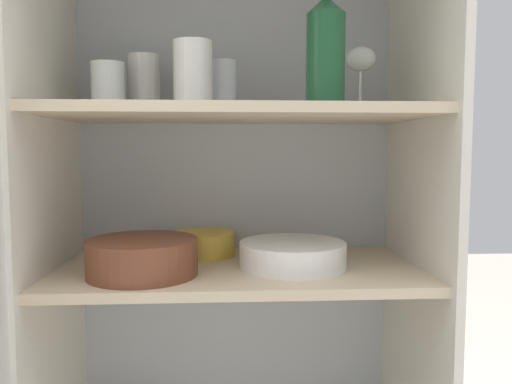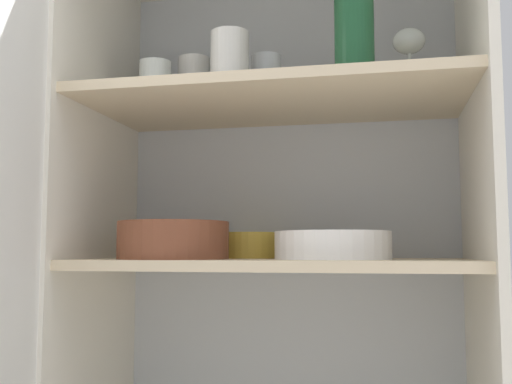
# 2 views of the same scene
# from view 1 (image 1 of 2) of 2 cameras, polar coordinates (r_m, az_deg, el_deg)

# --- Properties ---
(cupboard_back_panel) EXTENTS (0.80, 0.02, 1.46)m
(cupboard_back_panel) POSITION_cam_1_polar(r_m,az_deg,el_deg) (1.30, -2.22, -9.70)
(cupboard_back_panel) COLOR #B2B7BC
(cupboard_back_panel) RESTS_ON ground_plane
(cupboard_side_left) EXTENTS (0.02, 0.43, 1.46)m
(cupboard_side_left) POSITION_cam_1_polar(r_m,az_deg,el_deg) (1.17, -22.11, -11.79)
(cupboard_side_left) COLOR silver
(cupboard_side_left) RESTS_ON ground_plane
(cupboard_side_right) EXTENTS (0.02, 0.43, 1.46)m
(cupboard_side_right) POSITION_cam_1_polar(r_m,az_deg,el_deg) (1.18, 17.78, -11.47)
(cupboard_side_right) COLOR silver
(cupboard_side_right) RESTS_ON ground_plane
(shelf_board_middle) EXTENTS (0.77, 0.39, 0.02)m
(shelf_board_middle) POSITION_cam_1_polar(r_m,az_deg,el_deg) (1.09, -2.04, -8.91)
(shelf_board_middle) COLOR beige
(shelf_board_upper) EXTENTS (0.77, 0.39, 0.02)m
(shelf_board_upper) POSITION_cam_1_polar(r_m,az_deg,el_deg) (1.06, -2.10, 8.88)
(shelf_board_upper) COLOR beige
(tumbler_glass_0) EXTENTS (0.07, 0.07, 0.10)m
(tumbler_glass_0) POSITION_cam_1_polar(r_m,az_deg,el_deg) (1.11, -16.54, 11.53)
(tumbler_glass_0) COLOR white
(tumbler_glass_0) RESTS_ON shelf_board_upper
(tumbler_glass_1) EXTENTS (0.07, 0.07, 0.13)m
(tumbler_glass_1) POSITION_cam_1_polar(r_m,az_deg,el_deg) (1.19, -12.67, 11.96)
(tumbler_glass_1) COLOR white
(tumbler_glass_1) RESTS_ON shelf_board_upper
(tumbler_glass_2) EXTENTS (0.08, 0.08, 0.13)m
(tumbler_glass_2) POSITION_cam_1_polar(r_m,az_deg,el_deg) (1.04, -7.19, 13.15)
(tumbler_glass_2) COLOR white
(tumbler_glass_2) RESTS_ON shelf_board_upper
(tumbler_glass_3) EXTENTS (0.07, 0.07, 0.11)m
(tumbler_glass_3) POSITION_cam_1_polar(r_m,az_deg,el_deg) (1.14, -3.86, 11.94)
(tumbler_glass_3) COLOR white
(tumbler_glass_3) RESTS_ON shelf_board_upper
(wine_glass_0) EXTENTS (0.08, 0.08, 0.14)m
(wine_glass_0) POSITION_cam_1_polar(r_m,az_deg,el_deg) (1.16, 11.88, 13.95)
(wine_glass_0) COLOR white
(wine_glass_0) RESTS_ON shelf_board_upper
(wine_bottle) EXTENTS (0.07, 0.07, 0.24)m
(wine_bottle) POSITION_cam_1_polar(r_m,az_deg,el_deg) (1.00, 7.96, 15.76)
(wine_bottle) COLOR #194728
(wine_bottle) RESTS_ON shelf_board_upper
(plate_stack_white) EXTENTS (0.23, 0.23, 0.05)m
(plate_stack_white) POSITION_cam_1_polar(r_m,az_deg,el_deg) (1.07, 4.21, -7.12)
(plate_stack_white) COLOR white
(plate_stack_white) RESTS_ON shelf_board_middle
(mixing_bowl_large) EXTENTS (0.22, 0.22, 0.07)m
(mixing_bowl_large) POSITION_cam_1_polar(r_m,az_deg,el_deg) (1.02, -12.86, -7.10)
(mixing_bowl_large) COLOR brown
(mixing_bowl_large) RESTS_ON shelf_board_middle
(serving_bowl_small) EXTENTS (0.15, 0.15, 0.06)m
(serving_bowl_small) POSITION_cam_1_polar(r_m,az_deg,el_deg) (1.19, -6.00, -5.76)
(serving_bowl_small) COLOR gold
(serving_bowl_small) RESTS_ON shelf_board_middle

